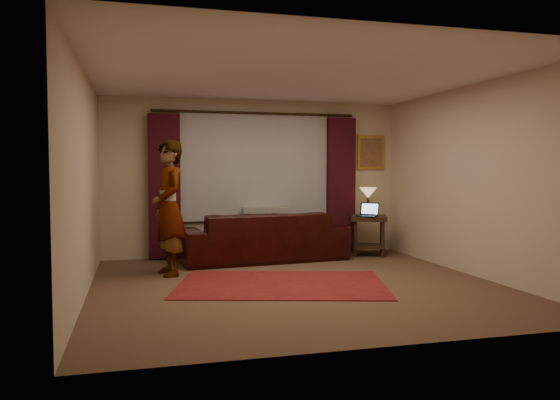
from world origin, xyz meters
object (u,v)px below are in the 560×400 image
object	(u,v)px
sofa	(263,227)
person	(169,208)
end_table	(369,236)
laptop_table	(367,210)
laptop_sofa	(246,222)
tiffany_lamp	(368,201)

from	to	relation	value
sofa	person	bearing A→B (deg)	23.82
end_table	laptop_table	world-z (taller)	laptop_table
laptop_sofa	laptop_table	xyz separation A→B (m)	(2.07, 0.15, 0.14)
end_table	tiffany_lamp	size ratio (longest dim) A/B	1.42
person	laptop_table	bearing A→B (deg)	88.33
laptop_table	person	size ratio (longest dim) A/B	0.19
laptop_table	end_table	bearing A→B (deg)	99.04
tiffany_lamp	laptop_table	world-z (taller)	tiffany_lamp
sofa	tiffany_lamp	world-z (taller)	tiffany_lamp
laptop_sofa	tiffany_lamp	distance (m)	2.24
laptop_table	sofa	bearing A→B (deg)	-140.66
laptop_sofa	end_table	distance (m)	2.21
laptop_sofa	end_table	size ratio (longest dim) A/B	0.49
end_table	person	size ratio (longest dim) A/B	0.36
laptop_sofa	laptop_table	distance (m)	2.08
end_table	person	xyz separation A→B (m)	(-3.36, -0.91, 0.59)
laptop_sofa	tiffany_lamp	xyz separation A→B (m)	(2.19, 0.40, 0.27)
sofa	person	size ratio (longest dim) A/B	1.43
tiffany_lamp	laptop_table	size ratio (longest dim) A/B	1.37
laptop_table	person	bearing A→B (deg)	-124.07
laptop_table	person	world-z (taller)	person
end_table	person	bearing A→B (deg)	-164.80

